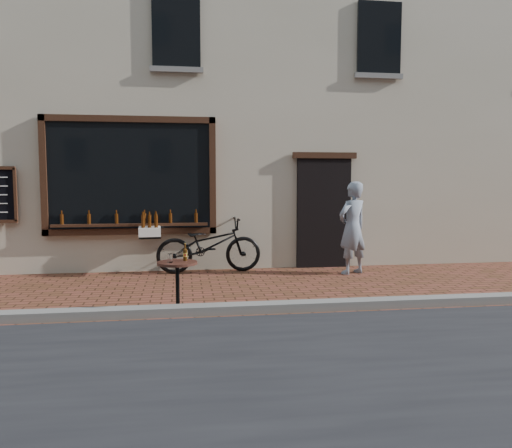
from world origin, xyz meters
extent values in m
plane|color=#57301C|center=(0.00, 0.00, 0.00)|extent=(90.00, 90.00, 0.00)
cube|color=slate|center=(0.00, 0.20, 0.06)|extent=(90.00, 0.25, 0.12)
cube|color=beige|center=(0.00, 6.50, 5.00)|extent=(28.00, 6.00, 10.00)
cube|color=black|center=(-1.90, 3.45, 1.85)|extent=(3.00, 0.06, 2.00)
cube|color=black|center=(-1.90, 3.43, 2.91)|extent=(3.24, 0.10, 0.12)
cube|color=black|center=(-1.90, 3.43, 0.79)|extent=(3.24, 0.10, 0.12)
cube|color=black|center=(-3.46, 3.43, 1.85)|extent=(0.12, 0.10, 2.24)
cube|color=black|center=(-0.34, 3.43, 1.85)|extent=(0.12, 0.10, 2.24)
cube|color=black|center=(-1.90, 3.38, 0.92)|extent=(2.90, 0.16, 0.05)
cube|color=black|center=(1.90, 3.46, 1.10)|extent=(1.10, 0.10, 2.20)
cube|color=black|center=(1.90, 3.43, 2.26)|extent=(1.30, 0.10, 0.12)
cylinder|color=#3D1C07|center=(-3.15, 3.38, 1.04)|extent=(0.06, 0.06, 0.19)
cylinder|color=#3D1C07|center=(-2.65, 3.38, 1.04)|extent=(0.06, 0.06, 0.19)
cylinder|color=#3D1C07|center=(-2.15, 3.38, 1.04)|extent=(0.06, 0.06, 0.19)
cylinder|color=#3D1C07|center=(-1.65, 3.38, 1.04)|extent=(0.06, 0.06, 0.19)
cylinder|color=#3D1C07|center=(-1.15, 3.38, 1.04)|extent=(0.06, 0.06, 0.19)
cylinder|color=#3D1C07|center=(-0.65, 3.38, 1.04)|extent=(0.06, 0.06, 0.19)
cube|color=black|center=(-1.00, 3.46, 4.60)|extent=(0.90, 0.06, 1.40)
cube|color=black|center=(3.00, 3.46, 4.60)|extent=(0.90, 0.06, 1.40)
imported|color=black|center=(-0.43, 3.20, 0.52)|extent=(2.04, 0.82, 1.05)
cube|color=black|center=(-1.53, 3.13, 0.72)|extent=(0.43, 0.58, 0.03)
cube|color=white|center=(-1.53, 3.13, 0.82)|extent=(0.43, 0.61, 0.16)
cylinder|color=#3D1C07|center=(-1.41, 2.93, 1.01)|extent=(0.07, 0.07, 0.22)
cylinder|color=#3D1C07|center=(-1.52, 2.92, 1.01)|extent=(0.07, 0.07, 0.22)
cylinder|color=#3D1C07|center=(-1.64, 2.91, 1.01)|extent=(0.07, 0.07, 0.22)
cylinder|color=#3D1C07|center=(-1.41, 3.07, 1.01)|extent=(0.07, 0.07, 0.22)
cylinder|color=#3D1C07|center=(-1.53, 3.06, 1.01)|extent=(0.07, 0.07, 0.22)
cylinder|color=#3D1C07|center=(-1.65, 3.05, 1.01)|extent=(0.07, 0.07, 0.22)
cylinder|color=#3D1C07|center=(-1.42, 3.21, 1.01)|extent=(0.07, 0.07, 0.22)
cylinder|color=#3D1C07|center=(-1.54, 3.20, 1.01)|extent=(0.07, 0.07, 0.22)
cylinder|color=#3D1C07|center=(-1.66, 3.19, 1.01)|extent=(0.07, 0.07, 0.22)
cylinder|color=#3D1C07|center=(-1.43, 3.35, 1.01)|extent=(0.07, 0.07, 0.22)
cylinder|color=black|center=(-1.00, 0.35, 0.01)|extent=(0.39, 0.39, 0.03)
cylinder|color=black|center=(-1.00, 0.35, 0.34)|extent=(0.05, 0.05, 0.62)
cylinder|color=black|center=(-1.00, 0.35, 0.67)|extent=(0.53, 0.53, 0.04)
cylinder|color=gold|center=(-0.89, 0.40, 0.77)|extent=(0.06, 0.06, 0.05)
cylinder|color=white|center=(-1.09, 0.29, 0.74)|extent=(0.07, 0.07, 0.12)
imported|color=gray|center=(2.24, 2.69, 0.87)|extent=(0.75, 0.65, 1.74)
camera|label=1|loc=(-0.91, -6.30, 1.77)|focal=35.00mm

